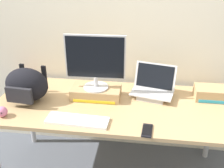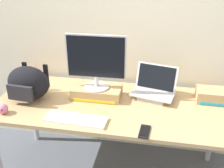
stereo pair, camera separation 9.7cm
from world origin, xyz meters
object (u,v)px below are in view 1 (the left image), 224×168
open_laptop (153,91)px  messenger_backpack (27,85)px  toner_box_yellow (96,92)px  toner_box_cyan (214,93)px  coffee_mug (22,77)px  desktop_monitor (95,61)px  plush_toy (2,112)px  external_keyboard (77,120)px  cell_phone (147,130)px

open_laptop → messenger_backpack: messenger_backpack is taller
toner_box_yellow → open_laptop: size_ratio=1.06×
toner_box_yellow → toner_box_cyan: 0.99m
coffee_mug → toner_box_cyan: 1.72m
messenger_backpack → toner_box_cyan: bearing=13.1°
desktop_monitor → plush_toy: 0.80m
external_keyboard → cell_phone: (0.51, -0.05, -0.01)m
messenger_backpack → coffee_mug: size_ratio=2.84×
open_laptop → external_keyboard: bearing=-127.5°
external_keyboard → toner_box_cyan: (1.05, 0.48, 0.04)m
desktop_monitor → coffee_mug: (-0.74, 0.19, -0.28)m
desktop_monitor → toner_box_cyan: bearing=4.5°
coffee_mug → cell_phone: size_ratio=0.84×
cell_phone → coffee_mug: bearing=156.0°
external_keyboard → toner_box_cyan: bearing=27.8°
external_keyboard → coffee_mug: (-0.67, 0.57, 0.04)m
toner_box_yellow → messenger_backpack: bearing=-167.4°
desktop_monitor → external_keyboard: (-0.07, -0.38, -0.31)m
coffee_mug → toner_box_cyan: bearing=-2.9°
toner_box_yellow → messenger_backpack: size_ratio=1.09×
messenger_backpack → cell_phone: 1.04m
plush_toy → external_keyboard: bearing=0.7°
toner_box_yellow → desktop_monitor: size_ratio=0.84×
desktop_monitor → open_laptop: desktop_monitor is taller
desktop_monitor → plush_toy: size_ratio=6.03×
toner_box_cyan → open_laptop: bearing=-176.7°
open_laptop → coffee_mug: size_ratio=2.90×
desktop_monitor → external_keyboard: bearing=-102.3°
external_keyboard → desktop_monitor: bearing=82.5°
coffee_mug → cell_phone: (1.18, -0.62, -0.04)m
external_keyboard → coffee_mug: bearing=142.6°
messenger_backpack → cell_phone: bearing=-12.7°
messenger_backpack → plush_toy: bearing=-105.7°
cell_phone → toner_box_cyan: size_ratio=0.49×
messenger_backpack → plush_toy: 0.30m
external_keyboard → cell_phone: 0.51m
toner_box_yellow → external_keyboard: bearing=-100.5°
plush_toy → toner_box_cyan: 1.70m
plush_toy → toner_box_cyan: bearing=16.9°
desktop_monitor → toner_box_yellow: bearing=90.7°
messenger_backpack → coffee_mug: bearing=125.9°
external_keyboard → coffee_mug: coffee_mug is taller
toner_box_cyan → cell_phone: bearing=-135.4°
desktop_monitor → open_laptop: (0.47, 0.08, -0.27)m
external_keyboard → toner_box_cyan: toner_box_cyan is taller
toner_box_yellow → external_keyboard: (-0.07, -0.38, -0.03)m
toner_box_yellow → external_keyboard: size_ratio=0.88×
toner_box_yellow → coffee_mug: coffee_mug is taller
coffee_mug → plush_toy: size_ratio=1.64×
external_keyboard → coffee_mug: size_ratio=3.51×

